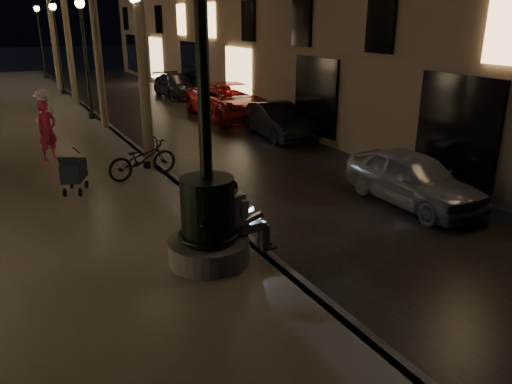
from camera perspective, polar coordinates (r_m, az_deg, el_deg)
ground at (r=21.00m, az=-16.82°, el=7.14°), size 120.00×120.00×0.00m
cobble_lane at (r=21.76m, az=-9.03°, el=8.16°), size 6.00×45.00×0.02m
curb_strip at (r=20.98m, az=-16.84°, el=7.40°), size 0.25×45.00×0.20m
fountain_lamppost at (r=8.32m, az=-5.56°, el=-1.61°), size 1.40×1.40×5.21m
seated_man_laptop at (r=8.66m, az=-1.75°, el=-2.65°), size 1.03×0.35×1.40m
lamp_curb_a at (r=13.72m, az=-13.11°, el=15.00°), size 0.36×0.36×4.81m
lamp_curb_b at (r=21.53m, az=-19.07°, el=15.92°), size 0.36×0.36×4.81m
lamp_curb_c at (r=29.44m, az=-21.86°, el=16.30°), size 0.36×0.36×4.81m
lamp_curb_d at (r=37.39m, az=-23.47°, el=16.50°), size 0.36×0.36×4.81m
stroller at (r=12.53m, az=-20.12°, el=2.26°), size 0.71×1.04×1.07m
car_front at (r=12.16m, az=17.50°, el=1.48°), size 1.51×3.66×1.24m
car_second at (r=18.29m, az=2.38°, el=8.18°), size 1.56×3.81×1.23m
car_third at (r=21.72m, az=-2.87°, el=10.34°), size 2.59×5.45×1.50m
car_rear at (r=28.13m, az=-9.06°, el=11.93°), size 1.76×4.22×1.22m
pedestrian_red at (r=15.71m, az=-22.75°, el=6.51°), size 0.76×0.70×1.74m
pedestrian_white at (r=19.13m, az=-23.02°, el=8.37°), size 1.10×1.19×1.61m
bicycle at (r=13.27m, az=-12.87°, el=3.70°), size 1.97×0.99×0.99m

